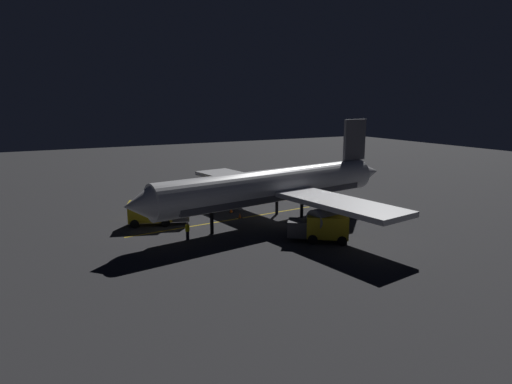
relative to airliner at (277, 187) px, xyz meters
The scene contains 8 objects.
ground_plane 3.93m from the airliner, 98.39° to the left, with size 180.00×180.00×0.20m, color #323234.
apron_guide_stripe 6.49m from the airliner, 60.13° to the left, with size 0.24×23.17×0.01m, color gold.
airliner is the anchor object (origin of this frame).
baggage_truck 13.18m from the airliner, 68.96° to the left, with size 4.06×6.63×2.54m.
catering_truck 8.60m from the airliner, behind, with size 5.03×5.71×2.51m.
ground_crew_worker 11.46m from the airliner, 99.96° to the left, with size 0.40×0.40×1.74m.
traffic_cone_near_left 7.25m from the airliner, 26.96° to the left, with size 0.50×0.50×0.55m.
traffic_cone_near_right 5.50m from the airliner, 46.63° to the left, with size 0.50×0.50×0.55m.
Camera 1 is at (-40.11, 23.33, 12.93)m, focal length 30.76 mm.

